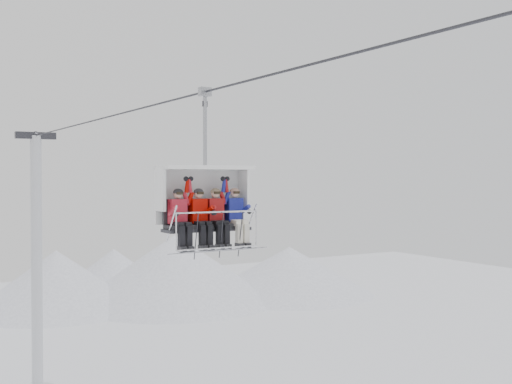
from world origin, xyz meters
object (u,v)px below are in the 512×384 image
lift_tower_right (37,282)px  skier_far_left (180,217)px  skier_center_right (217,215)px  chairlift_carrier (203,197)px  skier_far_right (236,215)px  skier_center_left (200,216)px

lift_tower_right → skier_far_left: lift_tower_right is taller
skier_far_left → skier_center_right: (1.01, 0.00, 0.00)m
chairlift_carrier → skier_far_right: size_ratio=2.36×
chairlift_carrier → skier_center_right: chairlift_carrier is taller
skier_far_left → skier_far_right: 1.57m
chairlift_carrier → skier_center_left: size_ratio=2.36×
lift_tower_right → skier_far_right: size_ratio=7.99×
chairlift_carrier → skier_far_left: (-0.78, -0.30, -0.47)m
skier_far_left → skier_center_left: (0.55, 0.00, 0.00)m
chairlift_carrier → skier_far_left: chairlift_carrier is taller
chairlift_carrier → skier_far_left: 0.96m
skier_center_right → skier_far_right: 0.56m
skier_center_left → skier_center_right: 0.47m
skier_center_right → skier_center_left: bearing=180.0°
chairlift_carrier → lift_tower_right: bearing=90.0°
skier_far_left → skier_far_right: bearing=0.0°
skier_center_left → skier_far_right: (1.02, 0.00, 0.00)m
lift_tower_right → skier_center_left: bearing=-90.7°
lift_tower_right → skier_center_right: 20.18m
skier_far_left → skier_center_left: bearing=0.0°
lift_tower_right → skier_far_left: size_ratio=7.99×
chairlift_carrier → skier_center_left: chairlift_carrier is taller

